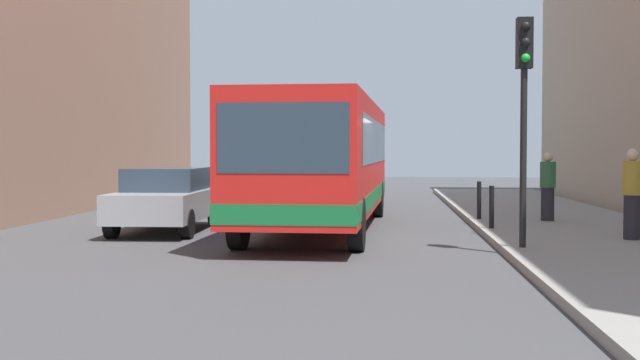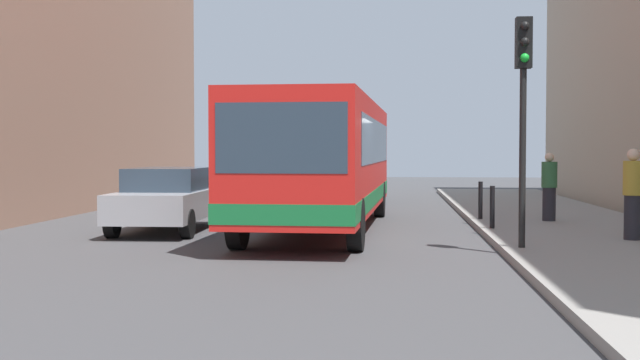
{
  "view_description": "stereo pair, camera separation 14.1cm",
  "coord_description": "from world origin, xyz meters",
  "px_view_note": "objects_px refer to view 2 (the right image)",
  "views": [
    {
      "loc": [
        1.13,
        -16.39,
        1.89
      ],
      "look_at": [
        -0.3,
        0.38,
        1.26
      ],
      "focal_mm": 44.76,
      "sensor_mm": 36.0,
      "label": 1
    },
    {
      "loc": [
        1.27,
        -16.38,
        1.89
      ],
      "look_at": [
        -0.3,
        0.38,
        1.26
      ],
      "focal_mm": 44.76,
      "sensor_mm": 36.0,
      "label": 2
    }
  ],
  "objects_px": {
    "traffic_light": "(523,88)",
    "bus": "(323,157)",
    "pedestrian_mid_sidewalk": "(549,187)",
    "car_behind_bus": "(341,180)",
    "bollard_near": "(492,207)",
    "bollard_mid": "(480,200)",
    "pedestrian_near_signal": "(633,194)",
    "car_beside_bus": "(168,198)"
  },
  "relations": [
    {
      "from": "bollard_near",
      "to": "traffic_light",
      "type": "bearing_deg",
      "value": -88.38
    },
    {
      "from": "pedestrian_mid_sidewalk",
      "to": "car_behind_bus",
      "type": "bearing_deg",
      "value": -70.78
    },
    {
      "from": "bus",
      "to": "traffic_light",
      "type": "xyz_separation_m",
      "value": [
        3.97,
        -4.38,
        1.28
      ]
    },
    {
      "from": "traffic_light",
      "to": "bus",
      "type": "bearing_deg",
      "value": 132.13
    },
    {
      "from": "car_behind_bus",
      "to": "pedestrian_mid_sidewalk",
      "type": "height_order",
      "value": "pedestrian_mid_sidewalk"
    },
    {
      "from": "car_behind_bus",
      "to": "pedestrian_near_signal",
      "type": "xyz_separation_m",
      "value": [
        6.59,
        -13.37,
        0.26
      ]
    },
    {
      "from": "traffic_light",
      "to": "bollard_near",
      "type": "relative_size",
      "value": 4.32
    },
    {
      "from": "bollard_mid",
      "to": "pedestrian_mid_sidewalk",
      "type": "height_order",
      "value": "pedestrian_mid_sidewalk"
    },
    {
      "from": "bus",
      "to": "pedestrian_mid_sidewalk",
      "type": "bearing_deg",
      "value": -165.68
    },
    {
      "from": "pedestrian_near_signal",
      "to": "bollard_near",
      "type": "bearing_deg",
      "value": 77.71
    },
    {
      "from": "bollard_near",
      "to": "pedestrian_mid_sidewalk",
      "type": "xyz_separation_m",
      "value": [
        1.63,
        2.04,
        0.36
      ]
    },
    {
      "from": "car_beside_bus",
      "to": "bollard_near",
      "type": "distance_m",
      "value": 7.44
    },
    {
      "from": "car_behind_bus",
      "to": "pedestrian_mid_sidewalk",
      "type": "xyz_separation_m",
      "value": [
        5.77,
        -9.29,
        0.21
      ]
    },
    {
      "from": "bus",
      "to": "pedestrian_mid_sidewalk",
      "type": "xyz_separation_m",
      "value": [
        5.49,
        1.18,
        -0.74
      ]
    },
    {
      "from": "car_behind_bus",
      "to": "traffic_light",
      "type": "distance_m",
      "value": 15.6
    },
    {
      "from": "bollard_near",
      "to": "bollard_mid",
      "type": "height_order",
      "value": "same"
    },
    {
      "from": "traffic_light",
      "to": "bollard_near",
      "type": "xyz_separation_m",
      "value": [
        -0.1,
        3.53,
        -2.38
      ]
    },
    {
      "from": "bollard_mid",
      "to": "traffic_light",
      "type": "bearing_deg",
      "value": -89.04
    },
    {
      "from": "traffic_light",
      "to": "pedestrian_mid_sidewalk",
      "type": "distance_m",
      "value": 6.11
    },
    {
      "from": "bus",
      "to": "car_behind_bus",
      "type": "height_order",
      "value": "bus"
    },
    {
      "from": "car_beside_bus",
      "to": "bollard_near",
      "type": "xyz_separation_m",
      "value": [
        7.44,
        -0.14,
        -0.16
      ]
    },
    {
      "from": "car_behind_bus",
      "to": "bollard_near",
      "type": "xyz_separation_m",
      "value": [
        4.14,
        -11.32,
        -0.16
      ]
    },
    {
      "from": "bollard_near",
      "to": "pedestrian_near_signal",
      "type": "height_order",
      "value": "pedestrian_near_signal"
    },
    {
      "from": "pedestrian_near_signal",
      "to": "pedestrian_mid_sidewalk",
      "type": "distance_m",
      "value": 4.17
    },
    {
      "from": "car_beside_bus",
      "to": "traffic_light",
      "type": "xyz_separation_m",
      "value": [
        7.54,
        -3.67,
        2.22
      ]
    },
    {
      "from": "car_beside_bus",
      "to": "pedestrian_near_signal",
      "type": "height_order",
      "value": "pedestrian_near_signal"
    },
    {
      "from": "bollard_near",
      "to": "car_behind_bus",
      "type": "bearing_deg",
      "value": 110.1
    },
    {
      "from": "car_beside_bus",
      "to": "bollard_near",
      "type": "height_order",
      "value": "car_beside_bus"
    },
    {
      "from": "car_beside_bus",
      "to": "traffic_light",
      "type": "height_order",
      "value": "traffic_light"
    },
    {
      "from": "car_beside_bus",
      "to": "bollard_near",
      "type": "bearing_deg",
      "value": 177.51
    },
    {
      "from": "car_behind_bus",
      "to": "bollard_mid",
      "type": "bearing_deg",
      "value": 110.98
    },
    {
      "from": "car_behind_bus",
      "to": "pedestrian_mid_sidewalk",
      "type": "relative_size",
      "value": 2.68
    },
    {
      "from": "pedestrian_near_signal",
      "to": "pedestrian_mid_sidewalk",
      "type": "relative_size",
      "value": 1.05
    },
    {
      "from": "bus",
      "to": "bollard_near",
      "type": "distance_m",
      "value": 4.11
    },
    {
      "from": "bollard_near",
      "to": "bollard_mid",
      "type": "xyz_separation_m",
      "value": [
        0.0,
        2.44,
        0.0
      ]
    },
    {
      "from": "bus",
      "to": "bollard_mid",
      "type": "distance_m",
      "value": 4.32
    },
    {
      "from": "bollard_mid",
      "to": "pedestrian_mid_sidewalk",
      "type": "bearing_deg",
      "value": -13.96
    },
    {
      "from": "pedestrian_mid_sidewalk",
      "to": "bollard_mid",
      "type": "bearing_deg",
      "value": -26.61
    },
    {
      "from": "bollard_mid",
      "to": "car_behind_bus",
      "type": "bearing_deg",
      "value": 115.02
    },
    {
      "from": "car_behind_bus",
      "to": "bollard_mid",
      "type": "relative_size",
      "value": 4.75
    },
    {
      "from": "car_beside_bus",
      "to": "pedestrian_mid_sidewalk",
      "type": "bearing_deg",
      "value": -169.59
    },
    {
      "from": "bollard_mid",
      "to": "pedestrian_near_signal",
      "type": "height_order",
      "value": "pedestrian_near_signal"
    }
  ]
}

